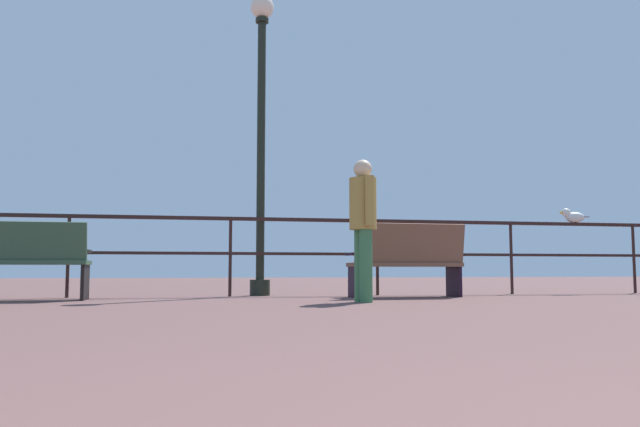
% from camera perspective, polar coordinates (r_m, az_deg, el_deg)
% --- Properties ---
extents(pier_railing, '(20.75, 0.05, 1.08)m').
position_cam_1_polar(pier_railing, '(8.76, -7.97, -2.12)').
color(pier_railing, black).
rests_on(pier_railing, ground_plane).
extents(bench_near_left, '(1.47, 0.65, 0.91)m').
position_cam_1_polar(bench_near_left, '(8.16, -25.07, -3.58)').
color(bench_near_left, '#315038').
rests_on(bench_near_left, ground_plane).
extents(bench_near_right, '(1.49, 0.67, 0.95)m').
position_cam_1_polar(bench_near_right, '(8.43, 7.77, -3.96)').
color(bench_near_right, brown).
rests_on(bench_near_right, ground_plane).
extents(lamppost_center, '(0.34, 0.34, 4.41)m').
position_cam_1_polar(lamppost_center, '(9.25, -5.25, 8.76)').
color(lamppost_center, black).
rests_on(lamppost_center, ground_plane).
extents(person_at_railing, '(0.30, 0.51, 1.59)m').
position_cam_1_polar(person_at_railing, '(7.14, 3.85, -0.57)').
color(person_at_railing, '#387145').
rests_on(person_at_railing, ground_plane).
extents(seagull_on_rail, '(0.46, 0.22, 0.22)m').
position_cam_1_polar(seagull_on_rail, '(10.50, 21.61, -0.22)').
color(seagull_on_rail, silver).
rests_on(seagull_on_rail, pier_railing).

